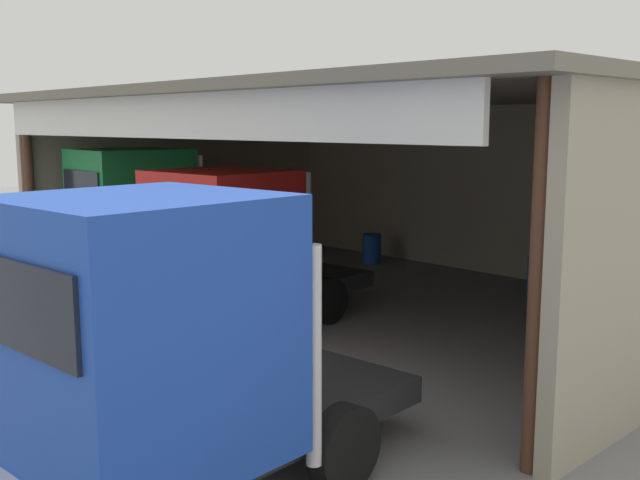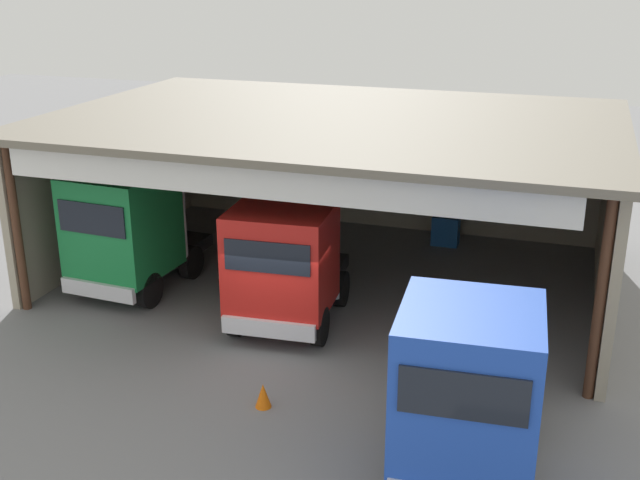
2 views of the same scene
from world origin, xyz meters
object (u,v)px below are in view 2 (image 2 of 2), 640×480
object	(u,v)px
truck_red_right_bay	(285,265)
tool_cart	(446,231)
traffic_cone	(263,395)
truck_green_left_bay	(127,229)
oil_drum	(281,215)
truck_blue_center_bay	(466,389)

from	to	relation	value
truck_red_right_bay	tool_cart	world-z (taller)	truck_red_right_bay
traffic_cone	truck_green_left_bay	bearing A→B (deg)	142.52
truck_red_right_bay	oil_drum	distance (m)	8.36
truck_red_right_bay	truck_blue_center_bay	world-z (taller)	truck_blue_center_bay
truck_blue_center_bay	oil_drum	distance (m)	15.36
oil_drum	traffic_cone	distance (m)	12.27
oil_drum	truck_green_left_bay	bearing A→B (deg)	-106.34
truck_green_left_bay	oil_drum	distance (m)	7.35
truck_green_left_bay	truck_blue_center_bay	distance (m)	12.04
truck_green_left_bay	traffic_cone	distance (m)	7.85
tool_cart	oil_drum	bearing A→B (deg)	-179.54
truck_green_left_bay	oil_drum	bearing A→B (deg)	-102.98
truck_red_right_bay	traffic_cone	distance (m)	4.30
truck_red_right_bay	truck_blue_center_bay	distance (m)	7.41
tool_cart	traffic_cone	size ratio (longest dim) A/B	1.79
truck_green_left_bay	traffic_cone	size ratio (longest dim) A/B	8.88
truck_blue_center_bay	tool_cart	xyz separation A→B (m)	(-2.51, 12.73, -1.38)
oil_drum	tool_cart	size ratio (longest dim) A/B	0.92
truck_red_right_bay	tool_cart	size ratio (longest dim) A/B	5.28
truck_blue_center_bay	truck_green_left_bay	bearing A→B (deg)	-32.69
truck_red_right_bay	traffic_cone	bearing A→B (deg)	99.51
truck_blue_center_bay	oil_drum	bearing A→B (deg)	-60.09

